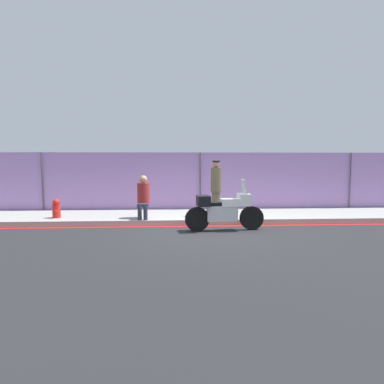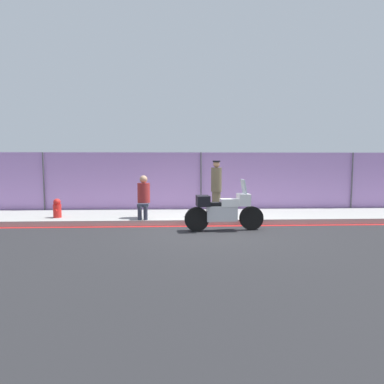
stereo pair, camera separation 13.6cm
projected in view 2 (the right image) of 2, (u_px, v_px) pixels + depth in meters
ground_plane at (209, 231)px, 9.81m from camera, size 120.00×120.00×0.00m
sidewalk at (203, 216)px, 11.93m from camera, size 43.91×2.51×0.18m
curb_paint_stripe at (207, 226)px, 10.60m from camera, size 43.91×0.18×0.01m
storefront_fence at (201, 183)px, 13.17m from camera, size 41.72×0.17×2.34m
motorcycle at (224, 210)px, 9.88m from camera, size 2.32×0.60×1.49m
officer_standing at (216, 187)px, 11.47m from camera, size 0.36×0.36×1.85m
person_seated_on_curb at (144, 195)px, 11.01m from camera, size 0.40×0.71×1.38m
fire_hydrant at (57, 208)px, 11.14m from camera, size 0.26×0.32×0.62m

